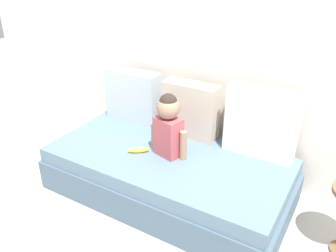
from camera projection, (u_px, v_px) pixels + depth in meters
ground_plane at (168, 193)px, 2.92m from camera, size 12.00×12.00×0.00m
back_wall at (206, 30)px, 2.82m from camera, size 5.12×0.10×2.47m
couch at (168, 175)px, 2.84m from camera, size 1.92×0.95×0.38m
throw_pillow_left at (133, 96)px, 3.20m from camera, size 0.51×0.16×0.47m
throw_pillow_center at (191, 110)px, 2.93m from camera, size 0.46×0.16×0.47m
throw_pillow_right at (261, 123)px, 2.64m from camera, size 0.54×0.16×0.53m
toddler at (169, 124)px, 2.63m from camera, size 0.31×0.19×0.51m
banana at (139, 150)px, 2.76m from camera, size 0.16×0.14×0.04m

